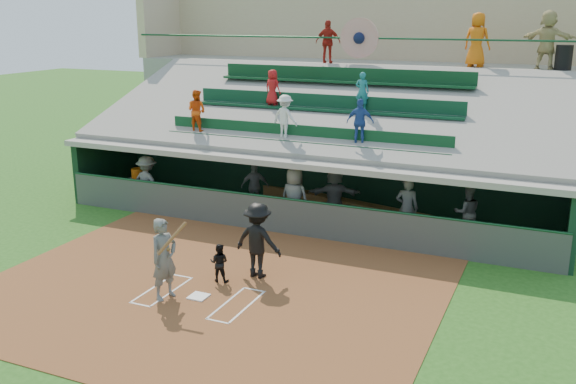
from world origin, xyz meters
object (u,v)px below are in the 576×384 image
at_px(white_table, 136,191).
at_px(trash_bin, 564,58).
at_px(home_plate, 199,296).
at_px(water_cooler, 138,174).
at_px(catcher, 219,263).
at_px(batter_at_plate, 164,259).

height_order(white_table, trash_bin, trash_bin).
bearing_deg(home_plate, water_cooler, 135.56).
bearing_deg(water_cooler, home_plate, -44.44).
relative_size(water_cooler, trash_bin, 0.50).
bearing_deg(catcher, home_plate, 79.56).
height_order(water_cooler, trash_bin, trash_bin).
height_order(home_plate, trash_bin, trash_bin).
distance_m(home_plate, trash_bin, 15.35).
distance_m(catcher, white_table, 7.90).
distance_m(batter_at_plate, white_table, 8.36).
xyz_separation_m(batter_at_plate, water_cooler, (-5.44, 6.33, 0.03)).
relative_size(batter_at_plate, trash_bin, 2.29).
xyz_separation_m(catcher, white_table, (-6.18, 4.92, -0.08)).
relative_size(white_table, trash_bin, 1.04).
bearing_deg(batter_at_plate, home_plate, 25.25).
relative_size(batter_at_plate, white_table, 2.21).
distance_m(catcher, trash_bin, 14.36).
xyz_separation_m(home_plate, batter_at_plate, (-0.69, -0.33, 0.97)).
distance_m(home_plate, white_table, 8.59).
xyz_separation_m(batter_at_plate, trash_bin, (7.89, 12.93, 4.02)).
bearing_deg(batter_at_plate, catcher, 63.44).
bearing_deg(trash_bin, water_cooler, -153.68).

